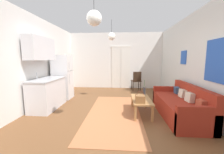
{
  "coord_description": "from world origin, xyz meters",
  "views": [
    {
      "loc": [
        0.3,
        -3.29,
        1.48
      ],
      "look_at": [
        -0.03,
        1.46,
        0.85
      ],
      "focal_mm": 21.9,
      "sensor_mm": 36.0,
      "label": 1
    }
  ],
  "objects_px": {
    "pendant_lamp_near": "(94,18)",
    "bamboo_vase": "(144,92)",
    "accent_chair": "(136,80)",
    "handbag": "(140,99)",
    "pendant_lamp_far": "(112,36)",
    "coffee_table": "(141,101)",
    "couch": "(181,106)",
    "refrigerator": "(63,77)"
  },
  "relations": [
    {
      "from": "handbag",
      "to": "pendant_lamp_far",
      "type": "distance_m",
      "value": 2.39
    },
    {
      "from": "couch",
      "to": "pendant_lamp_near",
      "type": "distance_m",
      "value": 2.97
    },
    {
      "from": "accent_chair",
      "to": "pendant_lamp_far",
      "type": "height_order",
      "value": "pendant_lamp_far"
    },
    {
      "from": "accent_chair",
      "to": "pendant_lamp_near",
      "type": "bearing_deg",
      "value": 62.4
    },
    {
      "from": "bamboo_vase",
      "to": "refrigerator",
      "type": "height_order",
      "value": "refrigerator"
    },
    {
      "from": "coffee_table",
      "to": "refrigerator",
      "type": "xyz_separation_m",
      "value": [
        -2.74,
        1.3,
        0.45
      ]
    },
    {
      "from": "handbag",
      "to": "pendant_lamp_far",
      "type": "bearing_deg",
      "value": 119.39
    },
    {
      "from": "refrigerator",
      "to": "pendant_lamp_near",
      "type": "bearing_deg",
      "value": -53.09
    },
    {
      "from": "coffee_table",
      "to": "pendant_lamp_far",
      "type": "height_order",
      "value": "pendant_lamp_far"
    },
    {
      "from": "coffee_table",
      "to": "refrigerator",
      "type": "bearing_deg",
      "value": 154.52
    },
    {
      "from": "bamboo_vase",
      "to": "refrigerator",
      "type": "xyz_separation_m",
      "value": [
        -2.85,
        1.05,
        0.26
      ]
    },
    {
      "from": "accent_chair",
      "to": "pendant_lamp_far",
      "type": "relative_size",
      "value": 1.34
    },
    {
      "from": "coffee_table",
      "to": "handbag",
      "type": "bearing_deg",
      "value": -103.63
    },
    {
      "from": "coffee_table",
      "to": "bamboo_vase",
      "type": "height_order",
      "value": "bamboo_vase"
    },
    {
      "from": "bamboo_vase",
      "to": "handbag",
      "type": "distance_m",
      "value": 0.61
    },
    {
      "from": "bamboo_vase",
      "to": "accent_chair",
      "type": "height_order",
      "value": "bamboo_vase"
    },
    {
      "from": "pendant_lamp_far",
      "to": "accent_chair",
      "type": "bearing_deg",
      "value": 57.55
    },
    {
      "from": "bamboo_vase",
      "to": "pendant_lamp_near",
      "type": "height_order",
      "value": "pendant_lamp_near"
    },
    {
      "from": "couch",
      "to": "handbag",
      "type": "relative_size",
      "value": 6.84
    },
    {
      "from": "bamboo_vase",
      "to": "pendant_lamp_far",
      "type": "bearing_deg",
      "value": 139.32
    },
    {
      "from": "coffee_table",
      "to": "accent_chair",
      "type": "relative_size",
      "value": 1.17
    },
    {
      "from": "handbag",
      "to": "refrigerator",
      "type": "relative_size",
      "value": 0.18
    },
    {
      "from": "coffee_table",
      "to": "pendant_lamp_near",
      "type": "bearing_deg",
      "value": -139.61
    },
    {
      "from": "refrigerator",
      "to": "pendant_lamp_near",
      "type": "xyz_separation_m",
      "value": [
        1.67,
        -2.22,
        1.44
      ]
    },
    {
      "from": "refrigerator",
      "to": "pendant_lamp_far",
      "type": "distance_m",
      "value": 2.34
    },
    {
      "from": "handbag",
      "to": "couch",
      "type": "bearing_deg",
      "value": 10.45
    },
    {
      "from": "pendant_lamp_near",
      "to": "accent_chair",
      "type": "bearing_deg",
      "value": 71.41
    },
    {
      "from": "coffee_table",
      "to": "pendant_lamp_far",
      "type": "relative_size",
      "value": 1.56
    },
    {
      "from": "bamboo_vase",
      "to": "refrigerator",
      "type": "relative_size",
      "value": 0.29
    },
    {
      "from": "refrigerator",
      "to": "accent_chair",
      "type": "distance_m",
      "value": 3.28
    },
    {
      "from": "pendant_lamp_far",
      "to": "coffee_table",
      "type": "bearing_deg",
      "value": -51.65
    },
    {
      "from": "accent_chair",
      "to": "pendant_lamp_near",
      "type": "relative_size",
      "value": 1.34
    },
    {
      "from": "couch",
      "to": "pendant_lamp_far",
      "type": "distance_m",
      "value": 2.99
    },
    {
      "from": "couch",
      "to": "accent_chair",
      "type": "relative_size",
      "value": 2.19
    },
    {
      "from": "pendant_lamp_near",
      "to": "bamboo_vase",
      "type": "bearing_deg",
      "value": 44.6
    },
    {
      "from": "handbag",
      "to": "accent_chair",
      "type": "distance_m",
      "value": 3.11
    },
    {
      "from": "coffee_table",
      "to": "pendant_lamp_far",
      "type": "xyz_separation_m",
      "value": [
        -0.89,
        1.12,
        1.88
      ]
    },
    {
      "from": "coffee_table",
      "to": "refrigerator",
      "type": "height_order",
      "value": "refrigerator"
    },
    {
      "from": "bamboo_vase",
      "to": "pendant_lamp_near",
      "type": "xyz_separation_m",
      "value": [
        -1.19,
        -1.17,
        1.7
      ]
    },
    {
      "from": "coffee_table",
      "to": "handbag",
      "type": "relative_size",
      "value": 3.64
    },
    {
      "from": "coffee_table",
      "to": "bamboo_vase",
      "type": "xyz_separation_m",
      "value": [
        0.12,
        0.26,
        0.19
      ]
    },
    {
      "from": "bamboo_vase",
      "to": "pendant_lamp_far",
      "type": "distance_m",
      "value": 2.14
    }
  ]
}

